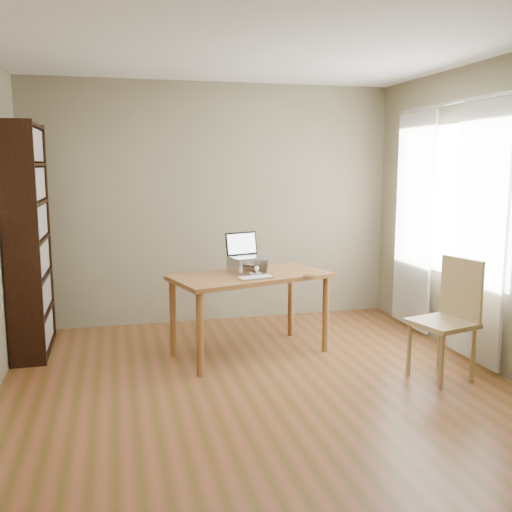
{
  "coord_description": "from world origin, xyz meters",
  "views": [
    {
      "loc": [
        -1.06,
        -3.93,
        1.73
      ],
      "look_at": [
        0.15,
        0.98,
        0.92
      ],
      "focal_mm": 40.0,
      "sensor_mm": 36.0,
      "label": 1
    }
  ],
  "objects": [
    {
      "name": "room",
      "position": [
        0.03,
        0.01,
        1.3
      ],
      "size": [
        4.04,
        4.54,
        2.64
      ],
      "color": "#553B16",
      "rests_on": "ground"
    },
    {
      "name": "bookshelf",
      "position": [
        -1.83,
        1.55,
        1.05
      ],
      "size": [
        0.3,
        0.9,
        2.1
      ],
      "color": "black",
      "rests_on": "ground"
    },
    {
      "name": "curtains",
      "position": [
        1.92,
        0.8,
        1.17
      ],
      "size": [
        0.03,
        1.9,
        2.25
      ],
      "color": "silver",
      "rests_on": "ground"
    },
    {
      "name": "desk",
      "position": [
        0.11,
        1.0,
        0.65
      ],
      "size": [
        1.54,
        1.06,
        0.75
      ],
      "rotation": [
        0.0,
        0.0,
        0.28
      ],
      "color": "brown",
      "rests_on": "ground"
    },
    {
      "name": "laptop_stand",
      "position": [
        0.11,
        1.08,
        0.83
      ],
      "size": [
        0.32,
        0.25,
        0.13
      ],
      "rotation": [
        0.0,
        0.0,
        0.28
      ],
      "color": "silver",
      "rests_on": "desk"
    },
    {
      "name": "laptop",
      "position": [
        0.11,
        1.13,
        0.94
      ],
      "size": [
        0.37,
        0.35,
        0.23
      ],
      "rotation": [
        0.0,
        0.0,
        0.28
      ],
      "color": "silver",
      "rests_on": "laptop_stand"
    },
    {
      "name": "keyboard",
      "position": [
        0.1,
        0.78,
        0.76
      ],
      "size": [
        0.33,
        0.19,
        0.02
      ],
      "rotation": [
        0.0,
        0.0,
        0.22
      ],
      "color": "silver",
      "rests_on": "desk"
    },
    {
      "name": "coaster",
      "position": [
        0.59,
        0.77,
        0.75
      ],
      "size": [
        0.11,
        0.11,
        0.01
      ],
      "primitive_type": "cylinder",
      "color": "brown",
      "rests_on": "desk"
    },
    {
      "name": "cat",
      "position": [
        0.12,
        1.11,
        0.81
      ],
      "size": [
        0.24,
        0.48,
        0.15
      ],
      "rotation": [
        0.0,
        0.0,
        0.12
      ],
      "color": "#3F3631",
      "rests_on": "desk"
    },
    {
      "name": "chair",
      "position": [
        1.54,
        0.02,
        0.53
      ],
      "size": [
        0.53,
        0.53,
        0.98
      ],
      "rotation": [
        0.0,
        0.0,
        0.26
      ],
      "color": "tan",
      "rests_on": "ground"
    }
  ]
}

